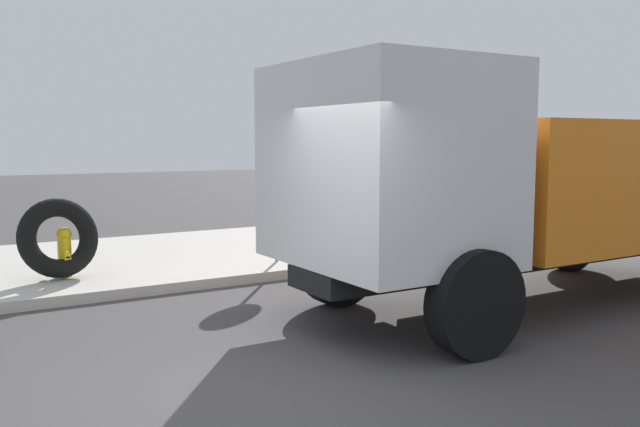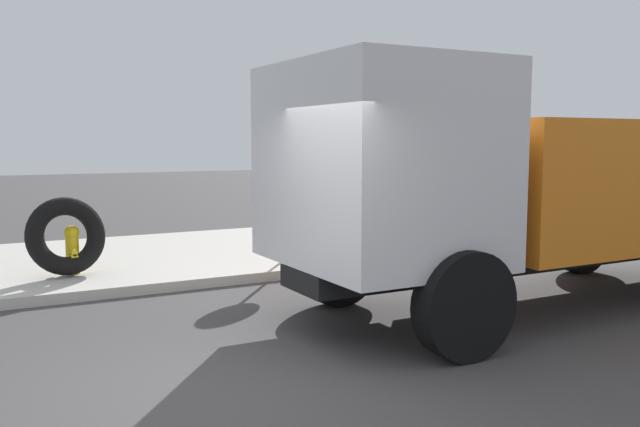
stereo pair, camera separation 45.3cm
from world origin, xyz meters
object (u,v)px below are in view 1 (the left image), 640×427
(dump_truck_orange, at_px, (528,183))
(fire_hydrant, at_px, (65,250))
(loose_tire, at_px, (58,238))
(stop_sign, at_px, (277,175))

(dump_truck_orange, bearing_deg, fire_hydrant, 139.19)
(loose_tire, distance_m, stop_sign, 3.48)
(stop_sign, distance_m, dump_truck_orange, 4.10)
(loose_tire, height_order, dump_truck_orange, dump_truck_orange)
(stop_sign, bearing_deg, fire_hydrant, 170.14)
(fire_hydrant, bearing_deg, dump_truck_orange, -40.81)
(dump_truck_orange, bearing_deg, stop_sign, 114.80)
(fire_hydrant, distance_m, loose_tire, 0.25)
(fire_hydrant, bearing_deg, stop_sign, -9.86)
(fire_hydrant, xyz_separation_m, stop_sign, (3.25, -0.56, 1.05))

